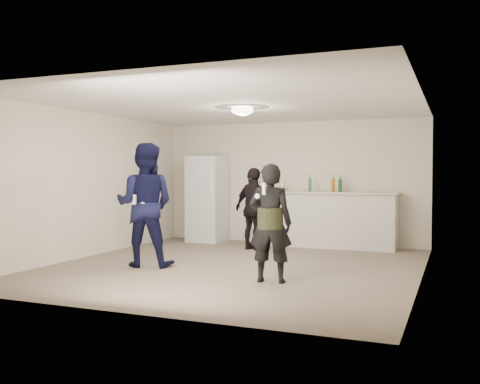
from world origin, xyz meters
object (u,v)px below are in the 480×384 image
at_px(shaker, 282,187).
at_px(man, 145,205).
at_px(spectator, 254,209).
at_px(woman, 270,223).
at_px(counter, 328,220).
at_px(fridge, 207,199).

distance_m(shaker, man, 3.44).
bearing_deg(spectator, woman, 137.79).
xyz_separation_m(counter, spectator, (-1.21, -0.89, 0.25)).
xyz_separation_m(counter, shaker, (-0.94, 0.03, 0.65)).
relative_size(fridge, shaker, 10.59).
bearing_deg(man, counter, -139.52).
bearing_deg(counter, fridge, -178.45).
height_order(fridge, man, man).
bearing_deg(man, spectator, -127.85).
xyz_separation_m(fridge, spectator, (1.37, -0.82, -0.12)).
height_order(counter, fridge, fridge).
distance_m(counter, spectator, 1.52).
bearing_deg(fridge, man, -82.17).
bearing_deg(counter, man, -124.09).
xyz_separation_m(counter, man, (-2.15, -3.18, 0.43)).
height_order(counter, shaker, shaker).
bearing_deg(counter, woman, -89.15).
xyz_separation_m(shaker, woman, (0.99, -3.65, -0.39)).
bearing_deg(fridge, spectator, -30.74).
bearing_deg(woman, counter, -97.34).
relative_size(shaker, woman, 0.11).
height_order(fridge, woman, fridge).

